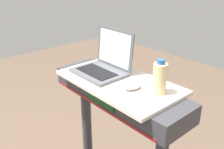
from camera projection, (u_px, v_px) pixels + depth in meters
name	position (u px, v px, depth m)	size (l,w,h in m)	color
desk_board	(119.00, 82.00, 1.44)	(0.72, 0.40, 0.02)	beige
laptop	(104.00, 64.00, 1.53)	(0.31, 0.26, 0.25)	#515459
computer_mouse	(133.00, 86.00, 1.33)	(0.06, 0.10, 0.03)	#B2B2B7
water_bottle	(160.00, 78.00, 1.26)	(0.07, 0.07, 0.18)	beige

